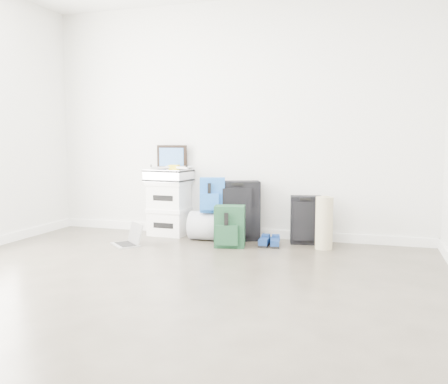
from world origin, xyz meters
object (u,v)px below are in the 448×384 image
(duffel_bag, at_px, (213,226))
(carry_on, at_px, (306,220))
(briefcase, at_px, (169,175))
(boxes_stack, at_px, (169,208))
(large_suitcase, at_px, (240,211))
(laptop, at_px, (129,240))

(duffel_bag, distance_m, carry_on, 1.03)
(briefcase, bearing_deg, boxes_stack, 0.00)
(boxes_stack, distance_m, large_suitcase, 0.88)
(boxes_stack, bearing_deg, duffel_bag, -11.08)
(carry_on, height_order, laptop, carry_on)
(laptop, bearing_deg, duffel_bag, 75.13)
(duffel_bag, distance_m, laptop, 0.93)
(duffel_bag, height_order, laptop, duffel_bag)
(briefcase, bearing_deg, duffel_bag, -6.66)
(carry_on, distance_m, laptop, 1.91)
(large_suitcase, bearing_deg, laptop, -169.88)
(briefcase, height_order, duffel_bag, briefcase)
(boxes_stack, xyz_separation_m, briefcase, (0.00, 0.00, 0.39))
(carry_on, bearing_deg, briefcase, 167.97)
(briefcase, relative_size, large_suitcase, 0.74)
(briefcase, height_order, carry_on, briefcase)
(boxes_stack, height_order, briefcase, briefcase)
(briefcase, xyz_separation_m, carry_on, (1.62, -0.02, -0.45))
(boxes_stack, relative_size, large_suitcase, 0.96)
(carry_on, xyz_separation_m, laptop, (-1.79, -0.64, -0.20))
(briefcase, distance_m, duffel_bag, 0.83)
(large_suitcase, relative_size, carry_on, 1.28)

